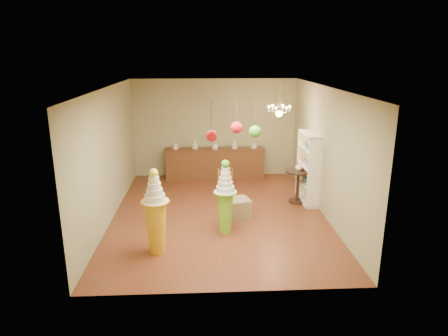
{
  "coord_description": "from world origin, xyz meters",
  "views": [
    {
      "loc": [
        -0.34,
        -8.9,
        3.73
      ],
      "look_at": [
        0.13,
        0.0,
        1.16
      ],
      "focal_mm": 32.0,
      "sensor_mm": 36.0,
      "label": 1
    }
  ],
  "objects_px": {
    "pedestal_green": "(225,203)",
    "round_table": "(298,182)",
    "sideboard": "(215,163)",
    "pedestal_orange": "(156,220)"
  },
  "relations": [
    {
      "from": "sideboard",
      "to": "pedestal_green",
      "type": "bearing_deg",
      "value": -88.52
    },
    {
      "from": "pedestal_green",
      "to": "pedestal_orange",
      "type": "bearing_deg",
      "value": -148.84
    },
    {
      "from": "pedestal_orange",
      "to": "round_table",
      "type": "relative_size",
      "value": 1.99
    },
    {
      "from": "round_table",
      "to": "pedestal_orange",
      "type": "bearing_deg",
      "value": -142.53
    },
    {
      "from": "pedestal_green",
      "to": "sideboard",
      "type": "bearing_deg",
      "value": 91.48
    },
    {
      "from": "pedestal_orange",
      "to": "sideboard",
      "type": "height_order",
      "value": "pedestal_orange"
    },
    {
      "from": "pedestal_green",
      "to": "pedestal_orange",
      "type": "height_order",
      "value": "pedestal_orange"
    },
    {
      "from": "pedestal_orange",
      "to": "sideboard",
      "type": "distance_m",
      "value": 4.96
    },
    {
      "from": "sideboard",
      "to": "round_table",
      "type": "relative_size",
      "value": 3.57
    },
    {
      "from": "pedestal_green",
      "to": "round_table",
      "type": "height_order",
      "value": "pedestal_green"
    }
  ]
}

